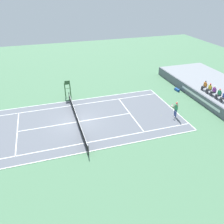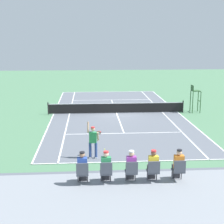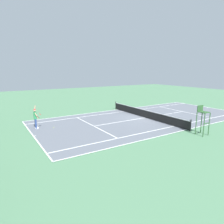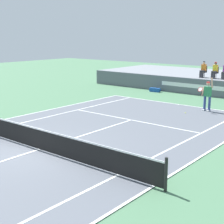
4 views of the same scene
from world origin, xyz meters
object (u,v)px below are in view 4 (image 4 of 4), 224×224
Objects in this scene: tennis_ball at (185,113)px; equipment_bag at (155,90)px; tennis_player at (207,95)px; spectator_seated_0 at (203,70)px; spectator_seated_1 at (215,71)px.

tennis_ball is 0.07× the size of equipment_bag.
tennis_player reaches higher than equipment_bag.
spectator_seated_0 is at bearing 29.45° from equipment_bag.
spectator_seated_1 is 1.36× the size of equipment_bag.
spectator_seated_0 reaches higher than equipment_bag.
spectator_seated_0 is 18.60× the size of tennis_ball.
spectator_seated_0 and spectator_seated_1 have the same top height.
tennis_player is (3.10, -6.06, -0.88)m from spectator_seated_0.
spectator_seated_1 is at bearing 109.47° from tennis_player.
equipment_bag is (-3.27, -1.85, -1.72)m from spectator_seated_0.
tennis_ball is at bearing -116.42° from tennis_player.
spectator_seated_1 is 4.93m from equipment_bag.
spectator_seated_1 is at bearing 0.00° from spectator_seated_0.
tennis_ball is at bearing -79.02° from spectator_seated_1.
spectator_seated_0 is 6.86m from tennis_player.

